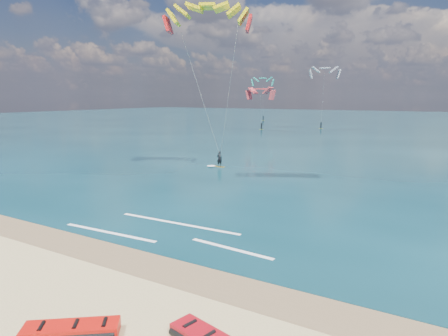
# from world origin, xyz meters

# --- Properties ---
(ground) EXTENTS (320.00, 320.00, 0.00)m
(ground) POSITION_xyz_m (0.00, 40.00, 0.00)
(ground) COLOR tan
(ground) RESTS_ON ground
(wet_sand_strip) EXTENTS (320.00, 2.40, 0.01)m
(wet_sand_strip) POSITION_xyz_m (0.00, 3.00, 0.00)
(wet_sand_strip) COLOR brown
(wet_sand_strip) RESTS_ON ground
(sea) EXTENTS (320.00, 200.00, 0.04)m
(sea) POSITION_xyz_m (0.00, 104.00, 0.02)
(sea) COLOR #092832
(sea) RESTS_ON ground
(packed_kite_left) EXTENTS (3.17, 2.79, 0.43)m
(packed_kite_left) POSITION_xyz_m (3.11, -2.23, 0.00)
(packed_kite_left) COLOR red
(packed_kite_left) RESTS_ON ground
(kitesurfer_main) EXTENTS (8.60, 8.07, 16.00)m
(kitesurfer_main) POSITION_xyz_m (-7.02, 22.36, 8.24)
(kitesurfer_main) COLOR gold
(kitesurfer_main) RESTS_ON sea
(shoreline_foam) EXTENTS (12.08, 3.65, 0.01)m
(shoreline_foam) POSITION_xyz_m (-0.23, 6.64, 0.04)
(shoreline_foam) COLOR white
(shoreline_foam) RESTS_ON ground
(distant_kites) EXTENTS (74.91, 32.64, 13.07)m
(distant_kites) POSITION_xyz_m (-11.75, 79.49, 5.59)
(distant_kites) COLOR orange
(distant_kites) RESTS_ON ground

